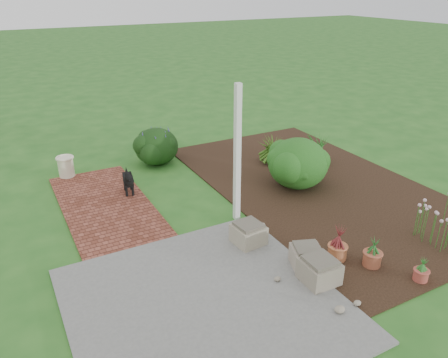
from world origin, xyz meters
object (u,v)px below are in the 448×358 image
cream_ceramic_urn (66,167)px  evergreen_shrub (298,162)px  stone_trough_near (319,271)px  black_dog (128,180)px

cream_ceramic_urn → evergreen_shrub: evergreen_shrub is taller
evergreen_shrub → stone_trough_near: bearing=-121.3°
stone_trough_near → cream_ceramic_urn: size_ratio=1.09×
cream_ceramic_urn → evergreen_shrub: bearing=-33.4°
evergreen_shrub → cream_ceramic_urn: bearing=146.6°
stone_trough_near → evergreen_shrub: bearing=58.7°
cream_ceramic_urn → evergreen_shrub: size_ratio=0.36×
stone_trough_near → cream_ceramic_urn: bearing=114.2°
black_dog → evergreen_shrub: size_ratio=0.49×
black_dog → cream_ceramic_urn: size_ratio=1.37×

